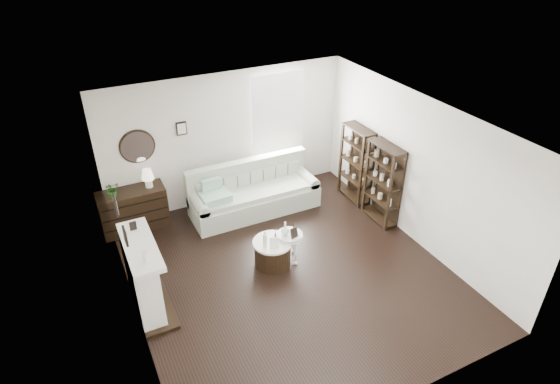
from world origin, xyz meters
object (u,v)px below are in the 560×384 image
sofa (253,195)px  pedestal_table (290,236)px  dresser (134,210)px  drum_table (273,252)px

sofa → pedestal_table: (-0.09, -1.77, 0.17)m
sofa → dresser: sofa is taller
sofa → pedestal_table: bearing=-92.8°
sofa → drum_table: 1.79m
sofa → dresser: (-2.29, 0.39, 0.08)m
dresser → drum_table: (1.89, -2.14, -0.17)m
pedestal_table → dresser: bearing=135.6°
drum_table → pedestal_table: size_ratio=1.24×
dresser → sofa: bearing=-9.7°
drum_table → dresser: bearing=131.6°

